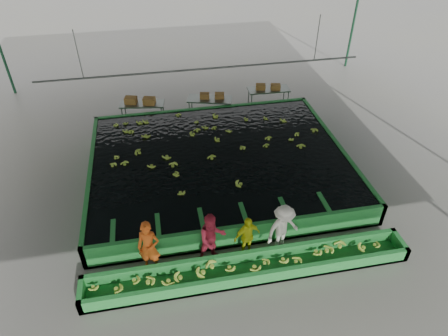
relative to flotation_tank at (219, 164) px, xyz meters
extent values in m
plane|color=slate|center=(0.00, -1.50, -0.45)|extent=(80.00, 80.00, 0.00)
cube|color=slate|center=(0.00, -1.50, 4.55)|extent=(20.00, 22.00, 0.04)
cube|color=black|center=(0.00, 0.00, 0.40)|extent=(9.70, 7.70, 0.00)
cylinder|color=#59605B|center=(0.00, 3.50, 2.55)|extent=(0.08, 0.08, 14.00)
cylinder|color=#59605B|center=(-5.00, 3.50, 3.55)|extent=(0.04, 0.04, 2.00)
cylinder|color=#59605B|center=(5.00, 3.50, 3.55)|extent=(0.04, 0.04, 2.00)
imported|color=#D75215|center=(-2.92, -4.30, 0.49)|extent=(0.78, 0.63, 1.87)
imported|color=#B7253A|center=(-1.01, -4.30, 0.47)|extent=(1.01, 0.85, 1.84)
imported|color=#CED916|center=(0.09, -4.30, 0.32)|extent=(0.97, 0.61, 1.54)
imported|color=silver|center=(1.24, -4.30, 0.44)|extent=(1.31, 1.01, 1.79)
camera|label=1|loc=(-2.26, -12.58, 9.52)|focal=32.00mm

